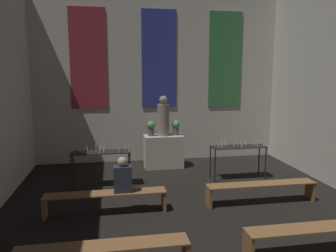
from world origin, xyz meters
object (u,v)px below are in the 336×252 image
(statue, at_px, (163,118))
(candle_rack_right, at_px, (238,150))
(altar, at_px, (163,151))
(candle_rack_left, at_px, (101,156))
(pew_third_right, at_px, (320,233))
(flower_vase_left, at_px, (151,127))
(pew_back_right, at_px, (261,188))
(pew_back_left, at_px, (106,198))
(flower_vase_right, at_px, (176,127))
(pew_third_left, at_px, (104,252))
(person_seated, at_px, (123,177))

(statue, bearing_deg, candle_rack_right, -37.97)
(altar, height_order, candle_rack_right, candle_rack_right)
(candle_rack_left, bearing_deg, pew_third_right, -47.25)
(statue, relative_size, pew_third_right, 0.49)
(flower_vase_left, relative_size, pew_back_right, 0.18)
(altar, height_order, pew_back_left, altar)
(altar, xyz_separation_m, candle_rack_left, (-1.81, -1.41, 0.29))
(candle_rack_left, bearing_deg, altar, 37.90)
(flower_vase_left, xyz_separation_m, pew_back_left, (-1.29, -3.11, -0.89))
(flower_vase_right, relative_size, pew_third_left, 0.18)
(statue, xyz_separation_m, flower_vase_right, (0.37, 0.00, -0.28))
(altar, xyz_separation_m, candle_rack_right, (1.80, -1.40, 0.29))
(candle_rack_left, bearing_deg, pew_back_right, -26.07)
(pew_third_left, distance_m, pew_back_right, 3.92)
(altar, relative_size, candle_rack_left, 0.79)
(candle_rack_right, bearing_deg, pew_back_left, -153.89)
(flower_vase_left, bearing_deg, altar, -0.00)
(candle_rack_right, relative_size, person_seated, 2.02)
(flower_vase_left, distance_m, pew_third_right, 5.63)
(altar, relative_size, candle_rack_right, 0.79)
(flower_vase_right, relative_size, candle_rack_left, 0.30)
(person_seated, bearing_deg, pew_back_right, -0.00)
(pew_third_right, bearing_deg, flower_vase_right, 104.08)
(pew_third_left, height_order, pew_third_right, same)
(pew_back_right, bearing_deg, candle_rack_right, 85.61)
(flower_vase_right, distance_m, candle_rack_right, 2.05)
(flower_vase_left, relative_size, pew_third_right, 0.18)
(pew_third_left, relative_size, pew_third_right, 1.00)
(altar, xyz_separation_m, statue, (0.00, 0.00, 1.02))
(pew_third_right, xyz_separation_m, pew_back_right, (0.00, 2.06, 0.00))
(candle_rack_left, distance_m, pew_third_right, 5.14)
(flower_vase_right, distance_m, pew_back_left, 3.82)
(altar, xyz_separation_m, flower_vase_right, (0.37, 0.00, 0.74))
(altar, bearing_deg, pew_third_right, -72.08)
(candle_rack_left, xyz_separation_m, person_seated, (0.48, -1.70, -0.02))
(pew_third_right, bearing_deg, pew_back_left, 148.34)
(candle_rack_right, height_order, pew_back_right, candle_rack_right)
(statue, relative_size, person_seated, 1.64)
(statue, bearing_deg, flower_vase_left, 180.00)
(pew_third_left, relative_size, person_seated, 3.35)
(pew_third_left, bearing_deg, altar, 72.08)
(flower_vase_right, bearing_deg, statue, 180.00)
(candle_rack_left, relative_size, pew_back_right, 0.60)
(pew_back_left, xyz_separation_m, pew_back_right, (3.34, 0.00, 0.00))
(pew_back_right, bearing_deg, flower_vase_left, 123.36)
(pew_back_left, distance_m, pew_back_right, 3.34)
(pew_back_left, bearing_deg, flower_vase_left, 67.36)
(flower_vase_left, xyz_separation_m, candle_rack_left, (-1.43, -1.41, -0.45))
(pew_third_left, xyz_separation_m, pew_back_right, (3.34, 2.06, 0.00))
(pew_third_left, distance_m, person_seated, 2.13)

